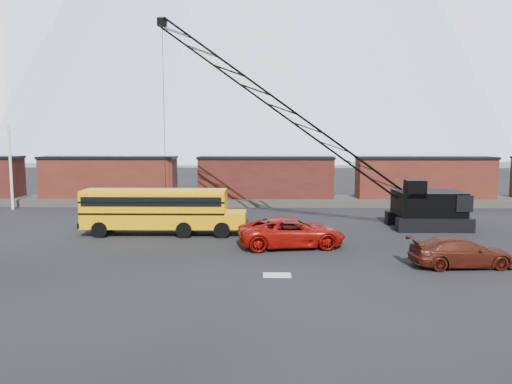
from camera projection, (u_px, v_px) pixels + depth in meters
The scene contains 11 objects.
ground at pixel (267, 256), 28.95m from camera, with size 160.00×160.00×0.00m, color black.
gravel_berm at pixel (266, 201), 50.77m from camera, with size 120.00×5.00×0.70m, color #4C453E.
boxcar_west_near at pixel (109, 177), 50.77m from camera, with size 13.70×3.10×4.17m.
boxcar_mid at pixel (266, 177), 50.50m from camera, with size 13.70×3.10×4.17m.
boxcar_east_near at pixel (424, 177), 50.23m from camera, with size 13.70×3.10×4.17m.
utility_pole at pixel (11, 166), 46.78m from camera, with size 1.40×0.24×8.00m.
snow_patch at pixel (277, 275), 24.97m from camera, with size 1.40×0.90×0.02m, color silver.
school_bus at pixel (160, 209), 35.11m from camera, with size 11.65×2.65×3.19m.
red_pickup at pixel (292, 232), 31.29m from camera, with size 3.07×6.66×1.85m, color #9D0D07.
maroon_suv at pixel (461, 252), 26.57m from camera, with size 2.21×5.43×1.57m, color #44150C.
crawler_crane at pixel (306, 125), 37.39m from camera, with size 23.23×4.20×15.80m.
Camera 1 is at (-0.14, -28.35, 6.98)m, focal length 35.00 mm.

